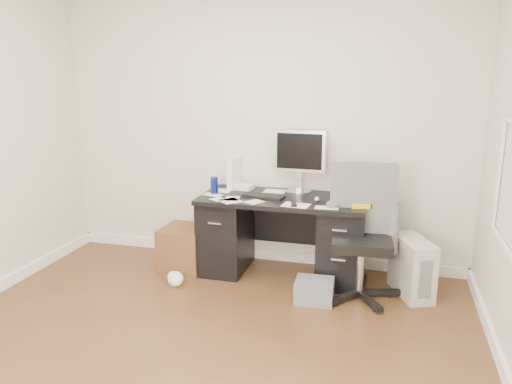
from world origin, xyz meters
TOP-DOWN VIEW (x-y plane):
  - ground at (0.00, 0.00)m, footprint 4.00×4.00m
  - room_shell at (0.03, 0.03)m, footprint 4.02×4.02m
  - desk at (0.30, 1.65)m, footprint 1.50×0.70m
  - loose_papers at (0.10, 1.60)m, footprint 1.10×0.60m
  - lcd_monitor at (0.41, 1.85)m, footprint 0.48×0.28m
  - keyboard at (0.13, 1.60)m, footprint 0.39×0.19m
  - computer_mouse at (0.63, 1.55)m, footprint 0.06×0.06m
  - travel_mug at (-0.34, 1.61)m, footprint 0.08×0.08m
  - white_binder at (-0.23, 1.90)m, footprint 0.16×0.28m
  - magazine_file at (0.99, 1.76)m, footprint 0.18×0.26m
  - pen_cup at (0.75, 1.85)m, footprint 0.12×0.12m
  - yellow_book at (0.99, 1.54)m, footprint 0.21×0.25m
  - paper_remote at (0.47, 1.41)m, footprint 0.25×0.21m
  - office_chair at (1.03, 1.35)m, footprint 0.68×0.68m
  - pc_tower at (1.46, 1.52)m, footprint 0.39×0.54m
  - shopping_bag at (1.44, 1.69)m, footprint 0.31×0.24m
  - wicker_basket at (-0.64, 1.55)m, footprint 0.43×0.43m
  - desk_printer at (0.68, 1.17)m, footprint 0.32×0.27m

SIDE VIEW (x-z plane):
  - ground at x=0.00m, z-range 0.00..0.00m
  - desk_printer at x=0.68m, z-range 0.00..0.18m
  - shopping_bag at x=1.44m, z-range 0.00..0.38m
  - wicker_basket at x=-0.64m, z-range 0.00..0.41m
  - pc_tower at x=1.46m, z-range 0.00..0.49m
  - desk at x=0.30m, z-range 0.02..0.77m
  - office_chair at x=1.03m, z-range 0.00..1.12m
  - loose_papers at x=0.10m, z-range 0.75..0.75m
  - paper_remote at x=0.47m, z-range 0.75..0.77m
  - keyboard at x=0.13m, z-range 0.75..0.77m
  - yellow_book at x=0.99m, z-range 0.75..0.79m
  - computer_mouse at x=0.63m, z-range 0.75..0.80m
  - travel_mug at x=-0.34m, z-range 0.75..0.91m
  - pen_cup at x=0.75m, z-range 0.75..1.00m
  - magazine_file at x=0.99m, z-range 0.75..1.03m
  - white_binder at x=-0.23m, z-range 0.75..1.05m
  - lcd_monitor at x=0.41m, z-range 0.75..1.35m
  - room_shell at x=0.03m, z-range 0.30..3.01m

